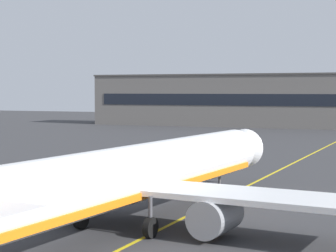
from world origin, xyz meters
TOP-DOWN VIEW (x-y plane):
  - taxiway_centreline at (0.00, 30.00)m, footprint 8.98×179.80m
  - airliner_foreground at (-2.72, 15.62)m, footprint 32.34×41.49m
  - safety_cone_by_nose_gear at (-1.54, 31.65)m, footprint 0.44×0.44m

SIDE VIEW (x-z plane):
  - taxiway_centreline at x=0.00m, z-range 0.00..0.01m
  - safety_cone_by_nose_gear at x=-1.54m, z-range -0.02..0.53m
  - airliner_foreground at x=-2.72m, z-range -2.46..9.19m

